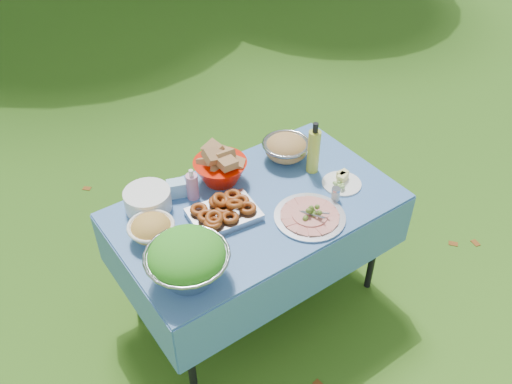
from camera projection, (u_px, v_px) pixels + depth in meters
ground at (256, 298)px, 3.30m from camera, size 80.00×80.00×0.00m
picnic_table at (256, 255)px, 3.05m from camera, size 1.46×0.86×0.76m
salad_bowl at (187, 259)px, 2.35m from camera, size 0.39×0.39×0.25m
pasta_bowl_white at (151, 229)px, 2.58m from camera, size 0.28×0.28×0.12m
plate_stack at (148, 200)px, 2.75m from camera, size 0.31×0.31×0.11m
wipes_box at (177, 188)px, 2.84m from camera, size 0.11×0.10×0.09m
sanitizer_bottle at (192, 184)px, 2.79m from camera, size 0.08×0.08×0.18m
bread_bowl at (220, 166)px, 2.89m from camera, size 0.35×0.35×0.19m
pasta_bowl_steel at (286, 148)px, 3.07m from camera, size 0.33×0.33×0.14m
fried_tray at (224, 212)px, 2.70m from camera, size 0.36×0.28×0.08m
charcuterie_platter at (310, 212)px, 2.70m from camera, size 0.41×0.41×0.08m
oil_bottle at (314, 148)px, 2.93m from camera, size 0.07×0.07×0.31m
cheese_plate at (342, 180)px, 2.91m from camera, size 0.24×0.24×0.06m
shaker at (336, 194)px, 2.81m from camera, size 0.06×0.06×0.07m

